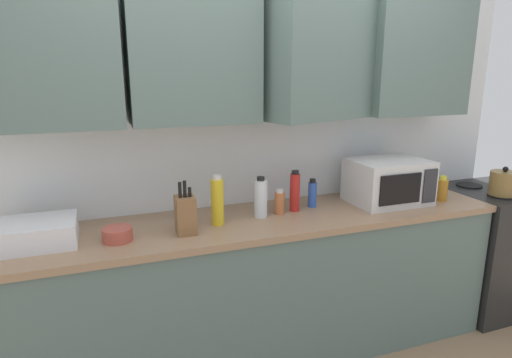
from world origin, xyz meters
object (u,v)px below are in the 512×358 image
Objects in this scene: kettle at (503,183)px; knife_block at (185,214)px; dish_rack at (36,233)px; bottle_clear_tall at (261,198)px; bowl_ceramic_small at (117,234)px; bottle_red_sauce at (295,192)px; stove_range at (494,247)px; bottle_spice_jar at (279,202)px; bottle_blue_cleaner at (312,194)px; bottle_amber_vinegar at (442,189)px; bottle_yellow_mustard at (217,201)px; microwave at (388,181)px.

kettle is 0.68× the size of knife_block.
dish_rack is 1.58× the size of bottle_clear_tall.
kettle is 1.30× the size of bowl_ceramic_small.
dish_rack is at bearing -179.53° from bottle_clear_tall.
bottle_red_sauce is at bearing 171.95° from kettle.
stove_range is 1.81m from bottle_spice_jar.
bottle_spice_jar is (-0.25, -0.06, -0.01)m from bottle_blue_cleaner.
bottle_amber_vinegar reaches higher than bowl_ceramic_small.
bottle_amber_vinegar is at bearing -2.24° from dish_rack.
stove_range is at bearing 0.22° from bottle_yellow_mustard.
bottle_yellow_mustard reaches higher than bottle_blue_cleaner.
microwave reaches higher than bottle_spice_jar.
dish_rack is 0.73m from knife_block.
kettle reaches higher than dish_rack.
dish_rack is 1.32× the size of knife_block.
bottle_red_sauce is (-0.14, -0.03, 0.04)m from bottle_blue_cleaner.
bottle_yellow_mustard reaches higher than bowl_ceramic_small.
bottle_amber_vinegar is at bearing 171.84° from kettle.
bottle_spice_jar is at bearing 7.33° from bottle_yellow_mustard.
bottle_spice_jar is 0.12m from bottle_red_sauce.
stove_range is 6.06× the size of bottle_spice_jar.
bowl_ceramic_small is (0.38, -0.08, -0.03)m from dish_rack.
kettle reaches higher than bottle_blue_cleaner.
knife_block is at bearing -178.06° from stove_range.
bottle_amber_vinegar is 1.01m from bottle_red_sauce.
kettle is 1.70m from bottle_clear_tall.
kettle is 1.96m from bottle_yellow_mustard.
knife_block is (-2.32, -0.08, 0.55)m from stove_range.
kettle is 0.78× the size of bottle_red_sauce.
bowl_ceramic_small is (-0.34, 0.01, -0.07)m from knife_block.
stove_range is at bearing -1.40° from bottle_spice_jar.
bottle_spice_jar is at bearing 11.66° from knife_block.
bottle_blue_cleaner is at bearing 13.29° from bottle_red_sauce.
bottle_blue_cleaner is 0.38m from bottle_clear_tall.
dish_rack is 2.10× the size of bottle_blue_cleaner.
stove_range is 2.40× the size of dish_rack.
stove_range is at bearing 1.94° from knife_block.
bowl_ceramic_small is at bearing -12.61° from dish_rack.
microwave is at bearing 2.76° from bowl_ceramic_small.
bottle_spice_jar is 1.11m from bottle_amber_vinegar.
knife_block is (-1.33, -0.09, -0.04)m from microwave.
bottle_red_sauce is at bearing 7.13° from bowl_ceramic_small.
bowl_ceramic_small is at bearing -177.24° from microwave.
bottle_clear_tall is 0.24m from bottle_red_sauce.
bowl_ceramic_small is (-2.67, -0.06, 0.48)m from stove_range.
dish_rack is at bearing 172.24° from knife_block.
bottle_yellow_mustard is 1.88× the size of bottle_spice_jar.
bottle_yellow_mustard is at bearing 177.48° from bottle_amber_vinegar.
knife_block is 0.71m from bottle_red_sauce.
bottle_clear_tall is (-1.69, 0.17, 0.02)m from kettle.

